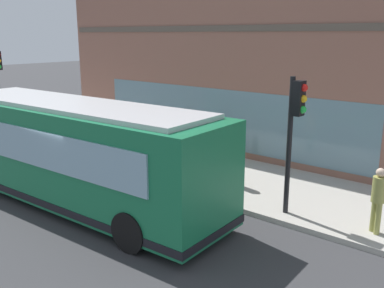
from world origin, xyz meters
name	(u,v)px	position (x,y,z in m)	size (l,w,h in m)	color
ground	(78,205)	(0.00, 0.00, 0.00)	(120.00, 120.00, 0.00)	#38383A
sidewalk_curb	(183,166)	(4.79, 0.00, 0.07)	(4.38, 40.00, 0.15)	#B2ADA3
building_corner	(262,40)	(10.14, 0.00, 4.67)	(6.38, 18.31, 9.36)	#8C5B4C
city_bus_nearside	(74,153)	(0.08, 0.16, 1.55)	(3.04, 10.15, 3.07)	#197247
traffic_light_near_corner	(295,120)	(3.17, -5.27, 2.76)	(0.32, 0.49, 3.74)	black
fire_hydrant	(235,153)	(6.25, -1.37, 0.51)	(0.35, 0.35, 0.74)	yellow
pedestrian_near_building_entrance	(378,196)	(3.44, -7.45, 1.11)	(0.32, 0.32, 1.67)	#99994C
pedestrian_near_hydrant	(233,157)	(4.11, -2.73, 1.09)	(0.32, 0.32, 1.65)	#3F8C4C
pedestrian_walking_along_curb	(118,130)	(4.54, 3.40, 1.03)	(0.32, 0.32, 1.55)	#B23338
newspaper_vending_box	(172,150)	(4.81, 0.61, 0.60)	(0.44, 0.42, 0.90)	#197233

